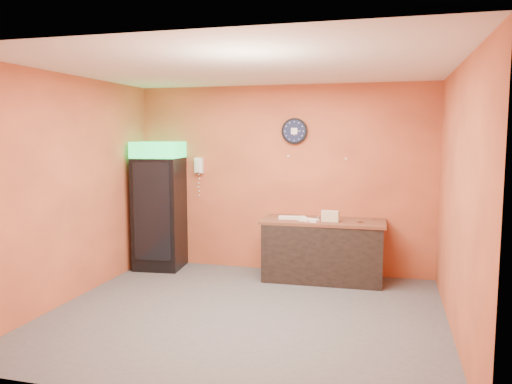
% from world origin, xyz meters
% --- Properties ---
extents(floor, '(4.50, 4.50, 0.00)m').
position_xyz_m(floor, '(0.00, 0.00, 0.00)').
color(floor, '#47474C').
rests_on(floor, ground).
extents(back_wall, '(4.50, 0.02, 2.80)m').
position_xyz_m(back_wall, '(0.00, 2.00, 1.40)').
color(back_wall, '#DC693E').
rests_on(back_wall, floor).
extents(left_wall, '(0.02, 4.00, 2.80)m').
position_xyz_m(left_wall, '(-2.25, 0.00, 1.40)').
color(left_wall, '#DC693E').
rests_on(left_wall, floor).
extents(right_wall, '(0.02, 4.00, 2.80)m').
position_xyz_m(right_wall, '(2.25, 0.00, 1.40)').
color(right_wall, '#DC693E').
rests_on(right_wall, floor).
extents(ceiling, '(4.50, 4.00, 0.02)m').
position_xyz_m(ceiling, '(0.00, 0.00, 2.80)').
color(ceiling, white).
rests_on(ceiling, back_wall).
extents(beverage_cooler, '(0.75, 0.76, 1.96)m').
position_xyz_m(beverage_cooler, '(-1.85, 1.61, 0.96)').
color(beverage_cooler, black).
rests_on(beverage_cooler, floor).
extents(prep_counter, '(1.67, 0.78, 0.83)m').
position_xyz_m(prep_counter, '(0.69, 1.63, 0.41)').
color(prep_counter, black).
rests_on(prep_counter, floor).
extents(wall_clock, '(0.39, 0.06, 0.39)m').
position_xyz_m(wall_clock, '(0.19, 1.97, 2.12)').
color(wall_clock, black).
rests_on(wall_clock, back_wall).
extents(wall_phone, '(0.13, 0.11, 0.24)m').
position_xyz_m(wall_phone, '(-1.32, 1.95, 1.59)').
color(wall_phone, white).
rests_on(wall_phone, back_wall).
extents(butcher_paper, '(1.74, 0.77, 0.04)m').
position_xyz_m(butcher_paper, '(0.69, 1.63, 0.85)').
color(butcher_paper, brown).
rests_on(butcher_paper, prep_counter).
extents(sub_roll_stack, '(0.25, 0.11, 0.15)m').
position_xyz_m(sub_roll_stack, '(0.79, 1.52, 0.94)').
color(sub_roll_stack, beige).
rests_on(sub_roll_stack, butcher_paper).
extents(wrapped_sandwich_left, '(0.30, 0.14, 0.04)m').
position_xyz_m(wrapped_sandwich_left, '(0.20, 1.58, 0.89)').
color(wrapped_sandwich_left, white).
rests_on(wrapped_sandwich_left, butcher_paper).
extents(wrapped_sandwich_mid, '(0.30, 0.19, 0.04)m').
position_xyz_m(wrapped_sandwich_mid, '(0.50, 1.46, 0.89)').
color(wrapped_sandwich_mid, white).
rests_on(wrapped_sandwich_mid, butcher_paper).
extents(wrapped_sandwich_right, '(0.27, 0.21, 0.04)m').
position_xyz_m(wrapped_sandwich_right, '(0.31, 1.62, 0.88)').
color(wrapped_sandwich_right, white).
rests_on(wrapped_sandwich_right, butcher_paper).
extents(kitchen_tool, '(0.06, 0.06, 0.06)m').
position_xyz_m(kitchen_tool, '(0.61, 1.60, 0.89)').
color(kitchen_tool, silver).
rests_on(kitchen_tool, butcher_paper).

